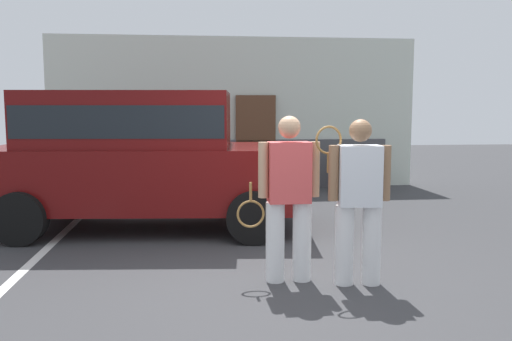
{
  "coord_description": "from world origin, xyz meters",
  "views": [
    {
      "loc": [
        -0.86,
        -5.3,
        1.82
      ],
      "look_at": [
        -0.15,
        1.2,
        1.05
      ],
      "focal_mm": 37.58,
      "sensor_mm": 36.0,
      "label": 1
    }
  ],
  "objects_px": {
    "parked_suv": "(141,153)",
    "potted_plant_by_porch": "(352,168)",
    "tennis_player_woman": "(359,199)",
    "tennis_player_man": "(288,197)"
  },
  "relations": [
    {
      "from": "parked_suv",
      "to": "tennis_player_man",
      "type": "relative_size",
      "value": 2.74
    },
    {
      "from": "tennis_player_man",
      "to": "potted_plant_by_porch",
      "type": "height_order",
      "value": "tennis_player_man"
    },
    {
      "from": "tennis_player_woman",
      "to": "potted_plant_by_porch",
      "type": "distance_m",
      "value": 6.39
    },
    {
      "from": "parked_suv",
      "to": "potted_plant_by_porch",
      "type": "bearing_deg",
      "value": 43.08
    },
    {
      "from": "parked_suv",
      "to": "tennis_player_woman",
      "type": "distance_m",
      "value": 3.78
    },
    {
      "from": "tennis_player_man",
      "to": "tennis_player_woman",
      "type": "relative_size",
      "value": 1.02
    },
    {
      "from": "parked_suv",
      "to": "tennis_player_man",
      "type": "height_order",
      "value": "parked_suv"
    },
    {
      "from": "parked_suv",
      "to": "tennis_player_woman",
      "type": "bearing_deg",
      "value": -44.15
    },
    {
      "from": "potted_plant_by_porch",
      "to": "parked_suv",
      "type": "bearing_deg",
      "value": -141.93
    },
    {
      "from": "tennis_player_man",
      "to": "tennis_player_woman",
      "type": "bearing_deg",
      "value": 164.21
    }
  ]
}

